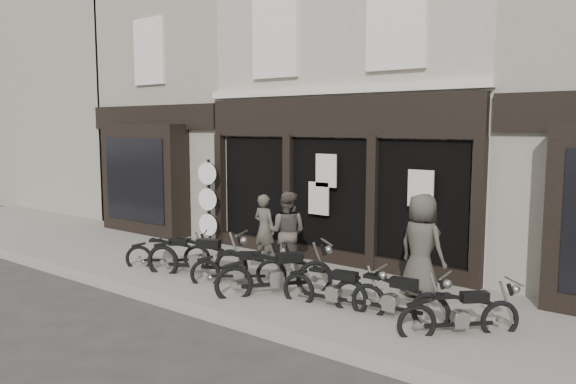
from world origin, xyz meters
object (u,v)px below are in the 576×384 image
Objects in this scene: motorcycle_0 at (169,256)px; motorcycle_5 at (391,301)px; motorcycle_1 at (198,261)px; man_left at (264,229)px; motorcycle_4 at (334,292)px; motorcycle_6 at (460,318)px; man_centre at (287,232)px; advert_sign_post at (208,206)px; motorcycle_2 at (240,271)px; man_right at (422,246)px; motorcycle_3 at (276,278)px.

motorcycle_0 is 0.77× the size of motorcycle_5.
man_left reaches higher than motorcycle_1.
motorcycle_4 is 1.29× the size of motorcycle_6.
motorcycle_1 is 4.43m from motorcycle_5.
motorcycle_1 reaches higher than motorcycle_5.
man_centre is 0.73× the size of advert_sign_post.
man_left is (-5.24, 1.58, 0.54)m from motorcycle_6.
motorcycle_6 is 0.64× the size of advert_sign_post.
motorcycle_6 is (4.51, 0.04, 0.00)m from motorcycle_2.
man_left is at bearing 117.57° from motorcycle_6.
man_right reaches higher than man_centre.
advert_sign_post is at bearing 109.56° from motorcycle_1.
man_left is (-0.73, 1.62, 0.55)m from motorcycle_2.
motorcycle_5 is 0.86× the size of advert_sign_post.
man_right is (3.26, 1.35, 0.71)m from motorcycle_2.
man_left is 4.00m from man_right.
motorcycle_1 is 2.14m from motorcycle_3.
man_left is (1.46, 1.59, 0.55)m from motorcycle_0.
advert_sign_post is at bearing -34.95° from man_centre.
man_left reaches higher than motorcycle_3.
motorcycle_3 is at bearing 100.64° from man_centre.
motorcycle_2 is 1.05m from motorcycle_3.
man_left is 0.66× the size of advert_sign_post.
motorcycle_1 is at bearing 176.42° from motorcycle_5.
motorcycle_5 is 1.18m from motorcycle_6.
motorcycle_3 is 4.74m from advert_sign_post.
motorcycle_6 is at bearing -49.75° from motorcycle_3.
motorcycle_2 is 0.83× the size of motorcycle_4.
advert_sign_post is at bearing 6.62° from man_right.
motorcycle_5 is 1.30× the size of man_left.
motorcycle_2 is 0.80× the size of motorcycle_5.
motorcycle_6 is (6.70, 0.00, 0.01)m from motorcycle_0.
man_centre reaches higher than motorcycle_2.
motorcycle_6 is 4.51m from man_centre.
man_left is at bearing 9.67° from man_right.
motorcycle_3 reaches higher than motorcycle_2.
man_right is (0.96, 1.41, 0.70)m from motorcycle_4.
advert_sign_post reaches higher than motorcycle_5.
motorcycle_4 reaches higher than motorcycle_6.
man_right is at bearing -16.24° from advert_sign_post.
advert_sign_post is at bearing 156.39° from motorcycle_5.
motorcycle_2 is 3.82m from advert_sign_post.
motorcycle_4 is 0.83× the size of advert_sign_post.
motorcycle_0 is at bearing 174.51° from motorcycle_5.
man_left is at bearing 76.03° from motorcycle_2.
motorcycle_1 reaches higher than motorcycle_2.
motorcycle_3 is 2.52m from man_left.
motorcycle_0 is 0.90× the size of man_centre.
motorcycle_2 is at bearing -40.55° from motorcycle_0.
motorcycle_5 is at bearing -0.94° from motorcycle_4.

